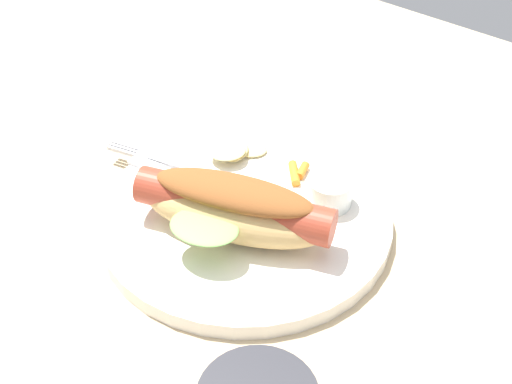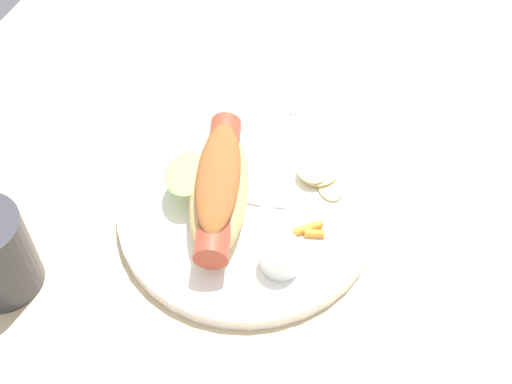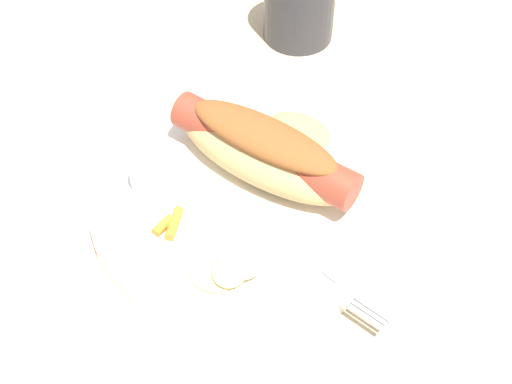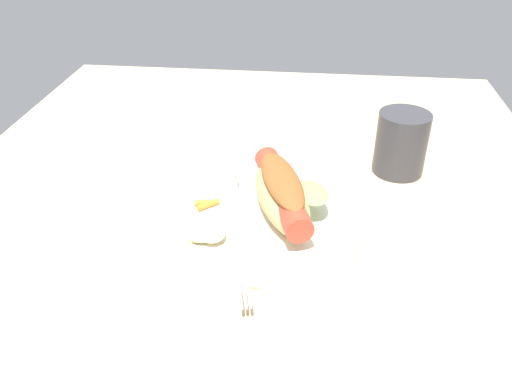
{
  "view_description": "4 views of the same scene",
  "coord_description": "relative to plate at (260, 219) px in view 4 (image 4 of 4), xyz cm",
  "views": [
    {
      "loc": [
        -33.95,
        42.44,
        48.33
      ],
      "look_at": [
        -2.76,
        1.05,
        3.78
      ],
      "focal_mm": 53.5,
      "sensor_mm": 36.0,
      "label": 1
    },
    {
      "loc": [
        -42.33,
        -14.5,
        58.27
      ],
      "look_at": [
        -2.7,
        0.64,
        5.16
      ],
      "focal_mm": 48.33,
      "sensor_mm": 36.0,
      "label": 2
    },
    {
      "loc": [
        30.76,
        -22.39,
        49.1
      ],
      "look_at": [
        -0.25,
        1.59,
        3.68
      ],
      "focal_mm": 51.02,
      "sensor_mm": 36.0,
      "label": 3
    },
    {
      "loc": [
        52.25,
        7.35,
        39.58
      ],
      "look_at": [
        -1.61,
        1.42,
        5.18
      ],
      "focal_mm": 36.55,
      "sensor_mm": 36.0,
      "label": 4
    }
  ],
  "objects": [
    {
      "name": "knife",
      "position": [
        6.96,
        0.08,
        0.98
      ],
      "size": [
        13.4,
        2.72,
        0.36
      ],
      "primitive_type": "cube",
      "rotation": [
        0.0,
        0.0,
        0.1
      ],
      "color": "silver",
      "rests_on": "plate"
    },
    {
      "name": "sauce_ramekin",
      "position": [
        -5.47,
        -5.65,
        2.17
      ],
      "size": [
        4.04,
        4.04,
        2.74
      ],
      "primitive_type": "cylinder",
      "color": "white",
      "rests_on": "plate"
    },
    {
      "name": "hot_dog",
      "position": [
        -0.84,
        2.74,
        3.71
      ],
      "size": [
        17.84,
        11.94,
        5.65
      ],
      "rotation": [
        0.0,
        0.0,
        0.31
      ],
      "color": "tan",
      "rests_on": "plate"
    },
    {
      "name": "ground_plane",
      "position": [
        2.13,
        -1.84,
        -1.7
      ],
      "size": [
        120.0,
        90.0,
        1.8
      ],
      "primitive_type": "cube",
      "color": "tan"
    },
    {
      "name": "chips_pile",
      "position": [
        5.85,
        -6.13,
        1.45
      ],
      "size": [
        5.44,
        6.78,
        1.47
      ],
      "color": "#DDC97D",
      "rests_on": "plate"
    },
    {
      "name": "drinking_cup",
      "position": [
        -15.86,
        19.24,
        3.89
      ],
      "size": [
        7.53,
        7.53,
        9.37
      ],
      "primitive_type": "cylinder",
      "color": "#333338",
      "rests_on": "ground_plane"
    },
    {
      "name": "plate",
      "position": [
        0.0,
        0.0,
        0.0
      ],
      "size": [
        26.89,
        26.89,
        1.6
      ],
      "primitive_type": "cylinder",
      "color": "white",
      "rests_on": "ground_plane"
    },
    {
      "name": "fork",
      "position": [
        8.58,
        -1.41,
        1.0
      ],
      "size": [
        16.29,
        4.66,
        0.4
      ],
      "rotation": [
        0.0,
        0.0,
        0.21
      ],
      "color": "silver",
      "rests_on": "plate"
    },
    {
      "name": "carrot_garnish",
      "position": [
        -0.83,
        -7.15,
        1.22
      ],
      "size": [
        2.67,
        3.35,
        0.84
      ],
      "color": "orange",
      "rests_on": "plate"
    }
  ]
}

